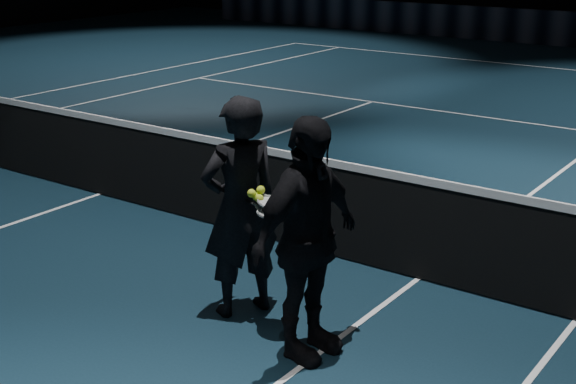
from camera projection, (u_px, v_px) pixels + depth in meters
name	position (u px, v px, depth m)	size (l,w,h in m)	color
floor	(100.00, 194.00, 9.35)	(36.00, 36.00, 0.00)	black
court_lines	(100.00, 194.00, 9.35)	(10.98, 23.78, 0.01)	white
net_mesh	(97.00, 157.00, 9.21)	(12.80, 0.02, 0.86)	black
net_tape	(94.00, 118.00, 9.06)	(12.80, 0.03, 0.07)	white
sponsor_backdrop	(543.00, 27.00, 21.21)	(22.00, 0.15, 0.90)	black
player_a	(240.00, 207.00, 6.24)	(0.65, 0.42, 1.77)	black
player_b	(306.00, 240.00, 5.58)	(1.04, 0.43, 1.77)	black
racket_lower	(273.00, 213.00, 5.87)	(0.68, 0.22, 0.03)	black
racket_upper	(274.00, 203.00, 5.91)	(0.68, 0.22, 0.03)	black
tennis_balls	(259.00, 195.00, 5.99)	(0.12, 0.10, 0.12)	gold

